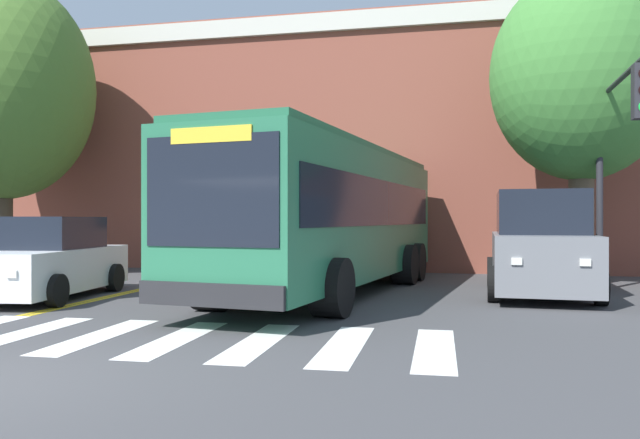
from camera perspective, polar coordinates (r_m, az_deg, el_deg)
The scene contains 11 objects.
crosswalk at distance 10.23m, azimuth -22.48°, elevation -9.67°, with size 11.56×3.12×0.01m.
lane_line_yellow_inner at distance 23.62m, azimuth -6.63°, elevation -4.17°, with size 0.12×36.00×0.01m, color gold.
lane_line_yellow_outer at distance 23.57m, azimuth -6.26°, elevation -4.17°, with size 0.12×36.00×0.01m, color gold.
city_bus at distance 14.60m, azimuth 1.05°, elevation 0.43°, with size 4.05×11.36×3.39m.
car_white_near_lane at distance 14.94m, azimuth -23.60°, elevation -3.48°, with size 2.50×4.63×1.78m.
car_grey_far_lane at distance 15.08m, azimuth 19.42°, elevation -2.31°, with size 2.48×5.13×2.36m.
car_navy_behind_bus at distance 23.97m, azimuth 8.38°, elevation -1.50°, with size 2.58×5.09×2.31m.
traffic_light_near_corner at distance 14.94m, azimuth 25.42°, elevation 6.73°, with size 0.35×4.11×5.24m.
street_tree_curbside_large at distance 18.02m, azimuth 22.78°, elevation 11.95°, with size 6.23×6.16×8.25m.
street_tree_curbside_small at distance 22.35m, azimuth -26.94°, elevation 10.60°, with size 8.10×8.05×9.33m.
building_facade at distance 24.63m, azimuth -2.39°, elevation 6.11°, with size 38.45×6.98×8.67m.
Camera 1 is at (5.11, -5.45, 1.73)m, focal length 35.00 mm.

